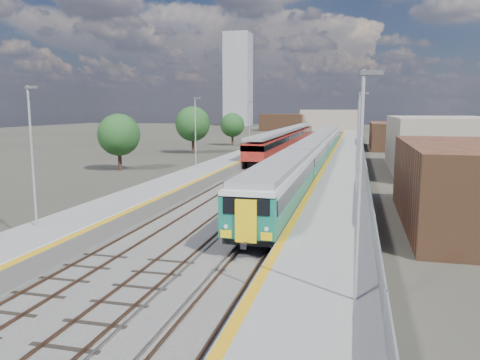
% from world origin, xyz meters
% --- Properties ---
extents(ground, '(320.00, 320.00, 0.00)m').
position_xyz_m(ground, '(0.00, 50.00, 0.00)').
color(ground, '#47443A').
rests_on(ground, ground).
extents(ballast_bed, '(10.50, 155.00, 0.06)m').
position_xyz_m(ballast_bed, '(-2.25, 52.50, 0.03)').
color(ballast_bed, '#565451').
rests_on(ballast_bed, ground).
extents(tracks, '(8.96, 160.00, 0.17)m').
position_xyz_m(tracks, '(-1.65, 54.18, 0.11)').
color(tracks, '#4C3323').
rests_on(tracks, ground).
extents(platform_right, '(4.70, 155.00, 8.52)m').
position_xyz_m(platform_right, '(5.28, 52.49, 0.54)').
color(platform_right, slate).
rests_on(platform_right, ground).
extents(platform_left, '(4.30, 155.00, 8.52)m').
position_xyz_m(platform_left, '(-9.05, 52.49, 0.52)').
color(platform_left, slate).
rests_on(platform_left, ground).
extents(buildings, '(72.00, 185.50, 40.00)m').
position_xyz_m(buildings, '(-18.12, 138.60, 10.70)').
color(buildings, brown).
rests_on(buildings, ground).
extents(green_train, '(2.87, 79.80, 3.16)m').
position_xyz_m(green_train, '(1.50, 47.74, 2.22)').
color(green_train, black).
rests_on(green_train, ground).
extents(red_train, '(2.96, 59.90, 3.73)m').
position_xyz_m(red_train, '(-5.50, 70.70, 2.21)').
color(red_train, black).
rests_on(red_train, ground).
extents(tree_a, '(5.00, 5.00, 6.77)m').
position_xyz_m(tree_a, '(-20.98, 37.31, 4.26)').
color(tree_a, '#382619').
rests_on(tree_a, ground).
extents(tree_b, '(5.71, 5.71, 7.74)m').
position_xyz_m(tree_b, '(-19.75, 59.82, 4.87)').
color(tree_b, '#382619').
rests_on(tree_b, ground).
extents(tree_c, '(4.82, 4.82, 6.53)m').
position_xyz_m(tree_c, '(-17.84, 78.06, 4.11)').
color(tree_c, '#382619').
rests_on(tree_c, ground).
extents(tree_d, '(4.42, 4.42, 5.99)m').
position_xyz_m(tree_d, '(20.20, 70.31, 3.77)').
color(tree_d, '#382619').
rests_on(tree_d, ground).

